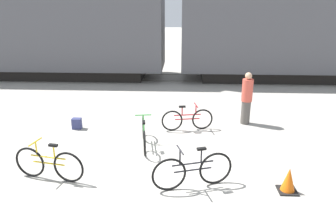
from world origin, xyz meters
TOP-DOWN VIEW (x-y plane):
  - ground_plane at (0.00, 0.00)m, footprint 80.00×80.00m
  - freight_train at (-0.00, 9.67)m, footprint 26.75×3.07m
  - rail_near at (0.00, 8.95)m, footprint 38.75×0.07m
  - rail_far at (0.00, 10.39)m, footprint 38.75×0.07m
  - bicycle_yellow at (-2.42, -0.46)m, footprint 1.69×0.47m
  - bicycle_green at (-0.49, 1.40)m, footprint 0.46×1.74m
  - bicycle_maroon at (0.71, 2.65)m, footprint 1.60×0.46m
  - bicycle_black at (0.80, -0.63)m, footprint 1.75×0.61m
  - person_in_red at (2.61, 3.30)m, footprint 0.35×0.35m
  - backpack at (-2.76, 2.58)m, footprint 0.28×0.20m
  - traffic_cone at (2.83, -0.70)m, footprint 0.40×0.40m

SIDE VIEW (x-z plane):
  - ground_plane at x=0.00m, z-range 0.00..0.00m
  - rail_near at x=0.00m, z-range 0.00..0.01m
  - rail_far at x=0.00m, z-range 0.00..0.01m
  - backpack at x=-2.76m, z-range 0.00..0.34m
  - traffic_cone at x=2.83m, z-range -0.02..0.53m
  - bicycle_maroon at x=0.71m, z-range -0.06..0.76m
  - bicycle_green at x=-0.49m, z-range -0.06..0.77m
  - bicycle_yellow at x=-2.42m, z-range -0.07..0.85m
  - bicycle_black at x=0.80m, z-range -0.07..0.87m
  - person_in_red at x=2.61m, z-range 0.00..1.70m
  - freight_train at x=0.00m, z-range 0.14..5.73m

